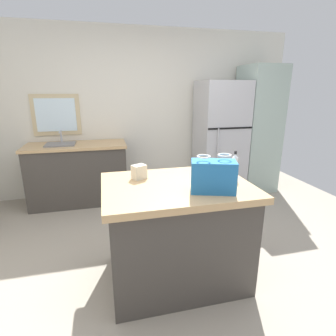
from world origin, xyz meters
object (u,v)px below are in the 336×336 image
bottle (235,166)px  refrigerator (220,139)px  shopping_bag (213,176)px  kitchen_island (176,231)px  tall_cabinet (257,130)px  small_box (139,172)px

bottle → refrigerator: bearing=69.0°
shopping_bag → bottle: shopping_bag is taller
kitchen_island → tall_cabinet: size_ratio=0.60×
refrigerator → small_box: size_ratio=14.41×
kitchen_island → shopping_bag: 0.65m
refrigerator → kitchen_island: bearing=-123.2°
refrigerator → shopping_bag: refrigerator is taller
bottle → small_box: bearing=166.7°
refrigerator → tall_cabinet: size_ratio=0.88×
tall_cabinet → small_box: bearing=-142.1°
tall_cabinet → shopping_bag: size_ratio=5.45×
small_box → shopping_bag: bearing=-40.8°
refrigerator → bottle: 2.05m
shopping_bag → small_box: bearing=139.2°
refrigerator → tall_cabinet: 0.67m
refrigerator → small_box: refrigerator is taller
kitchen_island → refrigerator: refrigerator is taller
bottle → kitchen_island: bearing=-178.7°
refrigerator → shopping_bag: 2.39m
kitchen_island → tall_cabinet: (1.92, 1.92, 0.56)m
bottle → shopping_bag: bearing=-141.1°
refrigerator → small_box: bearing=-131.9°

